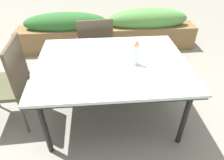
% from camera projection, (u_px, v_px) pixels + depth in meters
% --- Properties ---
extents(ground_plane, '(12.00, 12.00, 0.00)m').
position_uv_depth(ground_plane, '(108.00, 116.00, 2.45)').
color(ground_plane, gray).
extents(dining_table, '(1.55, 1.19, 0.73)m').
position_uv_depth(dining_table, '(112.00, 66.00, 2.10)').
color(dining_table, silver).
rests_on(dining_table, ground).
extents(chair_end_left, '(0.52, 0.52, 0.98)m').
position_uv_depth(chair_end_left, '(7.00, 80.00, 2.09)').
color(chair_end_left, '#45472E').
rests_on(chair_end_left, ground).
extents(chair_far_side, '(0.55, 0.55, 0.90)m').
position_uv_depth(chair_far_side, '(95.00, 42.00, 2.93)').
color(chair_far_side, '#4E3725').
rests_on(chair_far_side, ground).
extents(flower_vase, '(0.08, 0.08, 0.27)m').
position_uv_depth(flower_vase, '(135.00, 54.00, 1.97)').
color(flower_vase, silver).
rests_on(flower_vase, dining_table).
extents(planter_box, '(3.25, 0.43, 0.75)m').
position_uv_depth(planter_box, '(108.00, 31.00, 3.69)').
color(planter_box, brown).
rests_on(planter_box, ground).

